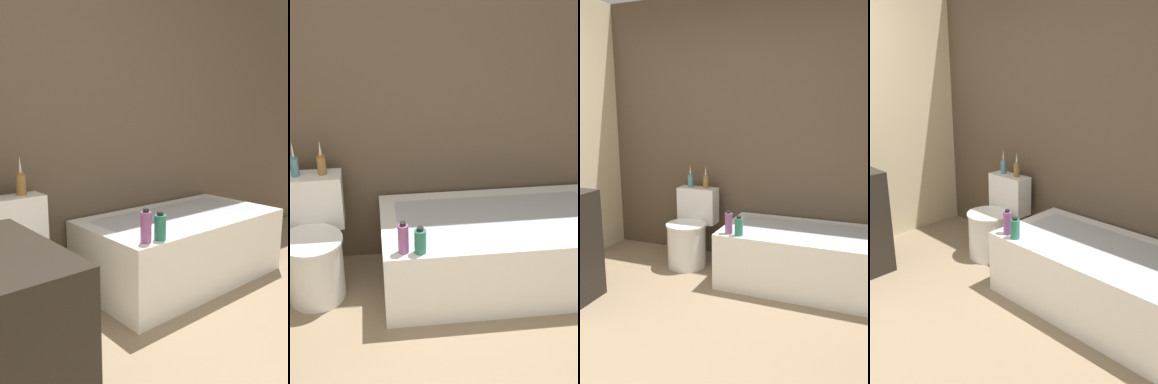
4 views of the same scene
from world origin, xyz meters
The scene contains 7 objects.
wall_back_tiled centered at (0.00, 2.10, 1.30)m, with size 6.40×0.06×2.60m.
bathtub centered at (0.80, 1.65, 0.25)m, with size 1.46×0.78×0.49m.
toilet centered at (-0.37, 1.72, 0.32)m, with size 0.40×0.56×0.74m.
vase_gold centered at (-0.45, 1.91, 0.81)m, with size 0.05×0.05×0.23m.
vase_silver centered at (-0.28, 1.92, 0.81)m, with size 0.06×0.06×0.23m.
shampoo_bottle_tall centered at (0.19, 1.34, 0.58)m, with size 0.06×0.06×0.20m.
shampoo_bottle_short centered at (0.28, 1.33, 0.57)m, with size 0.07×0.07×0.17m.
Camera 3 is at (1.25, -1.46, 1.49)m, focal length 35.00 mm.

